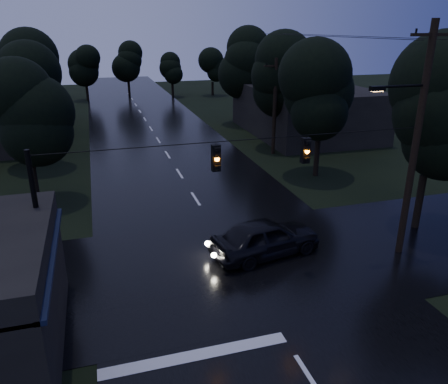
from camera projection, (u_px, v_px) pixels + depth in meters
main_road at (168, 155)px, 35.12m from camera, size 12.00×120.00×0.02m
cross_street at (237, 264)px, 18.99m from camera, size 60.00×9.00×0.02m
building_far_right at (305, 110)px, 41.65m from camera, size 10.00×14.00×4.40m
utility_pole_main at (415, 140)px, 18.20m from camera, size 3.50×0.30×10.00m
utility_pole_far at (275, 106)px, 34.16m from camera, size 2.00×0.30×7.50m
anchor_pole_left at (40, 234)px, 15.03m from camera, size 0.18×0.18×6.00m
span_signals at (261, 153)px, 16.37m from camera, size 15.00×0.37×1.12m
tree_corner_near at (435, 111)px, 20.42m from camera, size 4.48×4.48×9.44m
tree_left_a at (24, 114)px, 23.70m from camera, size 3.92×3.92×8.26m
tree_left_b at (28, 89)px, 30.57m from camera, size 4.20×4.20×8.85m
tree_left_c at (33, 70)px, 39.24m from camera, size 4.48×4.48×9.44m
tree_right_a at (322, 93)px, 28.35m from camera, size 4.20×4.20×8.85m
tree_right_b at (281, 75)px, 35.54m from camera, size 4.48×4.48×9.44m
tree_right_c at (247, 61)px, 44.53m from camera, size 4.76×4.76×10.03m
car at (266, 237)px, 19.51m from camera, size 5.34×2.94×1.72m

